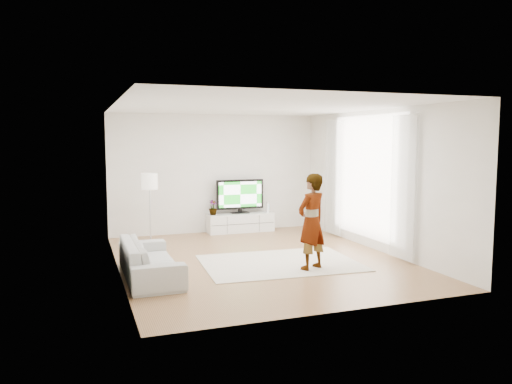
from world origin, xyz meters
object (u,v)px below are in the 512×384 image
object	(u,v)px
floor_lamp	(150,185)
media_console	(240,223)
sofa	(150,259)
rug	(280,263)
television	(240,195)
player	(312,222)

from	to	relation	value
floor_lamp	media_console	bearing A→B (deg)	20.31
floor_lamp	sofa	bearing A→B (deg)	-98.10
rug	sofa	xyz separation A→B (m)	(-2.31, -0.15, 0.29)
television	sofa	world-z (taller)	television
media_console	sofa	bearing A→B (deg)	-128.13
media_console	rug	bearing A→B (deg)	-95.16
television	rug	bearing A→B (deg)	-95.12
rug	floor_lamp	xyz separation A→B (m)	(-1.96, 2.33, 1.27)
media_console	player	world-z (taller)	player
television	rug	distance (m)	3.32
television	player	xyz separation A→B (m)	(0.05, -3.76, -0.06)
media_console	player	xyz separation A→B (m)	(0.05, -3.73, 0.60)
floor_lamp	player	bearing A→B (deg)	-51.61
media_console	rug	xyz separation A→B (m)	(-0.29, -3.16, -0.22)
rug	player	size ratio (longest dim) A/B	1.68
television	sofa	size ratio (longest dim) A/B	0.57
media_console	rug	distance (m)	3.18
television	player	distance (m)	3.76
rug	player	world-z (taller)	player
media_console	floor_lamp	xyz separation A→B (m)	(-2.25, -0.83, 1.06)
rug	sofa	distance (m)	2.34
sofa	television	bearing A→B (deg)	-38.18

